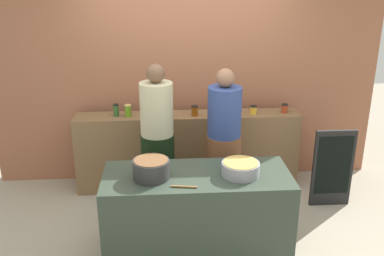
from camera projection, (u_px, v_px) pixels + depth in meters
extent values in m
plane|color=#A39886|center=(194.00, 235.00, 4.46)|extent=(12.00, 12.00, 0.00)
cube|color=#9B5E42|center=(186.00, 63.00, 5.30)|extent=(4.80, 0.12, 3.00)
cube|color=brown|center=(188.00, 151.00, 5.33)|extent=(2.70, 0.36, 0.95)
cube|color=#2F3B30|center=(197.00, 215.00, 4.04)|extent=(1.70, 0.70, 0.84)
cylinder|color=#2F5C2A|center=(116.00, 111.00, 5.08)|extent=(0.07, 0.07, 0.13)
cylinder|color=black|center=(116.00, 105.00, 5.05)|extent=(0.07, 0.07, 0.01)
cylinder|color=#5D911D|center=(128.00, 111.00, 5.07)|extent=(0.07, 0.07, 0.13)
cylinder|color=#D6C666|center=(128.00, 105.00, 5.04)|extent=(0.08, 0.08, 0.01)
cylinder|color=#B32421|center=(154.00, 111.00, 5.11)|extent=(0.07, 0.07, 0.11)
cylinder|color=#D6C666|center=(153.00, 106.00, 5.09)|extent=(0.07, 0.07, 0.01)
cylinder|color=#A82B13|center=(167.00, 112.00, 5.07)|extent=(0.08, 0.08, 0.10)
cylinder|color=black|center=(167.00, 108.00, 5.05)|extent=(0.08, 0.08, 0.02)
cylinder|color=#89420E|center=(195.00, 111.00, 5.10)|extent=(0.08, 0.08, 0.11)
cylinder|color=black|center=(195.00, 106.00, 5.07)|extent=(0.08, 0.08, 0.01)
cylinder|color=red|center=(223.00, 111.00, 5.11)|extent=(0.07, 0.07, 0.12)
cylinder|color=silver|center=(223.00, 105.00, 5.09)|extent=(0.07, 0.07, 0.02)
cylinder|color=gold|center=(253.00, 110.00, 5.17)|extent=(0.08, 0.08, 0.09)
cylinder|color=black|center=(253.00, 106.00, 5.15)|extent=(0.08, 0.08, 0.01)
cylinder|color=#A3381C|center=(285.00, 109.00, 5.21)|extent=(0.07, 0.07, 0.09)
cylinder|color=black|center=(285.00, 105.00, 5.19)|extent=(0.08, 0.08, 0.01)
cylinder|color=#2D2D2D|center=(151.00, 169.00, 3.80)|extent=(0.33, 0.33, 0.17)
cylinder|color=brown|center=(151.00, 160.00, 3.76)|extent=(0.30, 0.30, 0.00)
cylinder|color=gray|center=(240.00, 169.00, 3.86)|extent=(0.34, 0.34, 0.12)
cylinder|color=tan|center=(241.00, 162.00, 3.84)|extent=(0.31, 0.31, 0.00)
cylinder|color=#9E703D|center=(184.00, 187.00, 3.65)|extent=(0.22, 0.05, 0.02)
cylinder|color=black|center=(158.00, 173.00, 4.77)|extent=(0.36, 0.36, 0.92)
cylinder|color=#C2BB94|center=(157.00, 109.00, 4.51)|extent=(0.35, 0.35, 0.57)
sphere|color=brown|center=(155.00, 73.00, 4.38)|extent=(0.20, 0.20, 0.20)
cylinder|color=brown|center=(223.00, 172.00, 4.84)|extent=(0.38, 0.38, 0.88)
cylinder|color=#314686|center=(224.00, 112.00, 4.59)|extent=(0.36, 0.36, 0.54)
sphere|color=#8C6047|center=(225.00, 78.00, 4.47)|extent=(0.20, 0.20, 0.20)
cube|color=black|center=(333.00, 168.00, 4.89)|extent=(0.46, 0.04, 0.92)
cube|color=black|center=(334.00, 166.00, 4.86)|extent=(0.39, 0.01, 0.70)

